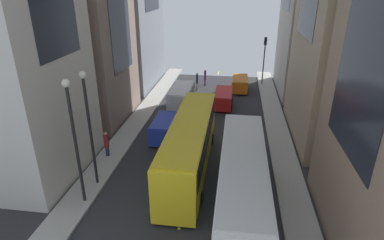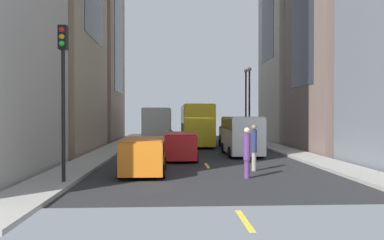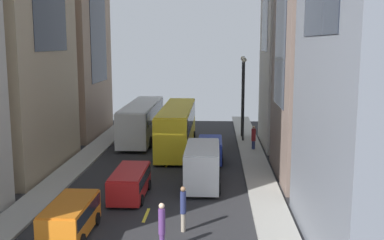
{
  "view_description": "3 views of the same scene",
  "coord_description": "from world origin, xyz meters",
  "px_view_note": "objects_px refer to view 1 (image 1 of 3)",
  "views": [
    {
      "loc": [
        -2.58,
        24.61,
        12.2
      ],
      "look_at": [
        0.73,
        1.34,
        2.02
      ],
      "focal_mm": 29.85,
      "sensor_mm": 36.0,
      "label": 1
    },
    {
      "loc": [
        -1.8,
        -30.47,
        2.64
      ],
      "look_at": [
        -0.1,
        3.18,
        2.26
      ],
      "focal_mm": 35.61,
      "sensor_mm": 36.0,
      "label": 2
    },
    {
      "loc": [
        3.57,
        -33.35,
        8.8
      ],
      "look_at": [
        1.69,
        2.84,
        2.84
      ],
      "focal_mm": 43.55,
      "sensor_mm": 36.0,
      "label": 3
    }
  ],
  "objects_px": {
    "car_red_1": "(223,97)",
    "car_blue_2": "(164,127)",
    "city_bus_white": "(243,177)",
    "delivery_van_white": "(182,97)",
    "streetcar_yellow": "(190,141)",
    "pedestrian_crossing_mid": "(106,143)",
    "car_orange_0": "(240,83)",
    "pedestrian_crossing_near": "(197,81)",
    "traffic_light_near_corner": "(265,52)",
    "pedestrian_walking_far": "(205,77)"
  },
  "relations": [
    {
      "from": "car_red_1",
      "to": "car_blue_2",
      "type": "height_order",
      "value": "car_blue_2"
    },
    {
      "from": "city_bus_white",
      "to": "delivery_van_white",
      "type": "distance_m",
      "value": 15.6
    },
    {
      "from": "streetcar_yellow",
      "to": "pedestrian_crossing_mid",
      "type": "relative_size",
      "value": 6.52
    },
    {
      "from": "car_orange_0",
      "to": "pedestrian_crossing_near",
      "type": "relative_size",
      "value": 1.89
    },
    {
      "from": "delivery_van_white",
      "to": "car_orange_0",
      "type": "xyz_separation_m",
      "value": [
        -5.87,
        -7.77,
        -0.56
      ]
    },
    {
      "from": "streetcar_yellow",
      "to": "pedestrian_crossing_mid",
      "type": "bearing_deg",
      "value": -4.75
    },
    {
      "from": "streetcar_yellow",
      "to": "car_orange_0",
      "type": "distance_m",
      "value": 18.69
    },
    {
      "from": "city_bus_white",
      "to": "delivery_van_white",
      "type": "bearing_deg",
      "value": -67.25
    },
    {
      "from": "car_blue_2",
      "to": "streetcar_yellow",
      "type": "bearing_deg",
      "value": 123.22
    },
    {
      "from": "car_orange_0",
      "to": "pedestrian_crossing_near",
      "type": "height_order",
      "value": "pedestrian_crossing_near"
    },
    {
      "from": "pedestrian_crossing_near",
      "to": "pedestrian_crossing_mid",
      "type": "xyz_separation_m",
      "value": [
        4.64,
        17.11,
        -0.05
      ]
    },
    {
      "from": "car_blue_2",
      "to": "pedestrian_crossing_mid",
      "type": "bearing_deg",
      "value": 46.91
    },
    {
      "from": "streetcar_yellow",
      "to": "car_blue_2",
      "type": "distance_m",
      "value": 5.3
    },
    {
      "from": "city_bus_white",
      "to": "pedestrian_crossing_near",
      "type": "height_order",
      "value": "city_bus_white"
    },
    {
      "from": "car_red_1",
      "to": "city_bus_white",
      "type": "bearing_deg",
      "value": 96.55
    },
    {
      "from": "car_red_1",
      "to": "traffic_light_near_corner",
      "type": "bearing_deg",
      "value": -118.81
    },
    {
      "from": "city_bus_white",
      "to": "car_orange_0",
      "type": "xyz_separation_m",
      "value": [
        0.16,
        -22.15,
        -1.06
      ]
    },
    {
      "from": "streetcar_yellow",
      "to": "traffic_light_near_corner",
      "type": "height_order",
      "value": "traffic_light_near_corner"
    },
    {
      "from": "streetcar_yellow",
      "to": "traffic_light_near_corner",
      "type": "bearing_deg",
      "value": -106.51
    },
    {
      "from": "pedestrian_walking_far",
      "to": "pedestrian_crossing_mid",
      "type": "distance_m",
      "value": 19.99
    },
    {
      "from": "pedestrian_crossing_mid",
      "to": "delivery_van_white",
      "type": "bearing_deg",
      "value": -60.04
    },
    {
      "from": "pedestrian_crossing_mid",
      "to": "car_orange_0",
      "type": "bearing_deg",
      "value": -67.44
    },
    {
      "from": "streetcar_yellow",
      "to": "delivery_van_white",
      "type": "xyz_separation_m",
      "value": [
        2.45,
        -10.56,
        -0.61
      ]
    },
    {
      "from": "car_blue_2",
      "to": "car_orange_0",
      "type": "bearing_deg",
      "value": -114.1
    },
    {
      "from": "delivery_van_white",
      "to": "streetcar_yellow",
      "type": "bearing_deg",
      "value": 103.04
    },
    {
      "from": "car_orange_0",
      "to": "traffic_light_near_corner",
      "type": "xyz_separation_m",
      "value": [
        -2.82,
        -2.73,
        3.29
      ]
    },
    {
      "from": "car_orange_0",
      "to": "pedestrian_crossing_mid",
      "type": "height_order",
      "value": "pedestrian_crossing_mid"
    },
    {
      "from": "car_blue_2",
      "to": "pedestrian_crossing_mid",
      "type": "relative_size",
      "value": 2.1
    },
    {
      "from": "car_blue_2",
      "to": "pedestrian_walking_far",
      "type": "relative_size",
      "value": 1.9
    },
    {
      "from": "car_orange_0",
      "to": "pedestrian_crossing_near",
      "type": "distance_m",
      "value": 5.23
    },
    {
      "from": "city_bus_white",
      "to": "pedestrian_crossing_near",
      "type": "relative_size",
      "value": 5.58
    },
    {
      "from": "car_red_1",
      "to": "pedestrian_crossing_mid",
      "type": "xyz_separation_m",
      "value": [
        8.07,
        12.24,
        0.22
      ]
    },
    {
      "from": "car_orange_0",
      "to": "car_blue_2",
      "type": "relative_size",
      "value": 1.02
    },
    {
      "from": "streetcar_yellow",
      "to": "car_red_1",
      "type": "height_order",
      "value": "streetcar_yellow"
    },
    {
      "from": "pedestrian_crossing_near",
      "to": "pedestrian_walking_far",
      "type": "distance_m",
      "value": 2.27
    },
    {
      "from": "streetcar_yellow",
      "to": "delivery_van_white",
      "type": "relative_size",
      "value": 2.43
    },
    {
      "from": "car_orange_0",
      "to": "car_red_1",
      "type": "xyz_separation_m",
      "value": [
        1.75,
        5.57,
        0.0
      ]
    },
    {
      "from": "car_blue_2",
      "to": "traffic_light_near_corner",
      "type": "relative_size",
      "value": 0.69
    },
    {
      "from": "city_bus_white",
      "to": "pedestrian_walking_far",
      "type": "height_order",
      "value": "city_bus_white"
    },
    {
      "from": "car_blue_2",
      "to": "pedestrian_walking_far",
      "type": "height_order",
      "value": "pedestrian_walking_far"
    },
    {
      "from": "streetcar_yellow",
      "to": "pedestrian_walking_far",
      "type": "bearing_deg",
      "value": -87.11
    },
    {
      "from": "car_blue_2",
      "to": "pedestrian_walking_far",
      "type": "distance_m",
      "value": 15.56
    },
    {
      "from": "car_red_1",
      "to": "pedestrian_crossing_mid",
      "type": "bearing_deg",
      "value": 56.59
    },
    {
      "from": "pedestrian_crossing_mid",
      "to": "traffic_light_near_corner",
      "type": "bearing_deg",
      "value": -70.17
    },
    {
      "from": "car_blue_2",
      "to": "pedestrian_crossing_near",
      "type": "bearing_deg",
      "value": -94.65
    },
    {
      "from": "streetcar_yellow",
      "to": "pedestrian_walking_far",
      "type": "relative_size",
      "value": 5.9
    },
    {
      "from": "car_blue_2",
      "to": "delivery_van_white",
      "type": "bearing_deg",
      "value": -93.59
    },
    {
      "from": "car_red_1",
      "to": "pedestrian_crossing_near",
      "type": "distance_m",
      "value": 5.97
    },
    {
      "from": "car_blue_2",
      "to": "traffic_light_near_corner",
      "type": "height_order",
      "value": "traffic_light_near_corner"
    },
    {
      "from": "streetcar_yellow",
      "to": "delivery_van_white",
      "type": "distance_m",
      "value": 10.86
    }
  ]
}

